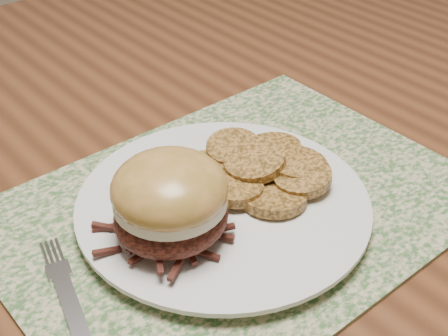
% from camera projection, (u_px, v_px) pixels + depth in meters
% --- Properties ---
extents(dining_table, '(1.50, 0.90, 0.75)m').
position_uv_depth(dining_table, '(135.00, 179.00, 0.77)').
color(dining_table, brown).
rests_on(dining_table, ground).
extents(placemat, '(0.45, 0.33, 0.00)m').
position_uv_depth(placemat, '(236.00, 207.00, 0.60)').
color(placemat, '#3B6232').
rests_on(placemat, dining_table).
extents(dinner_plate, '(0.26, 0.26, 0.02)m').
position_uv_depth(dinner_plate, '(223.00, 206.00, 0.59)').
color(dinner_plate, silver).
rests_on(dinner_plate, placemat).
extents(pork_sandwich, '(0.13, 0.13, 0.08)m').
position_uv_depth(pork_sandwich, '(170.00, 200.00, 0.52)').
color(pork_sandwich, black).
rests_on(pork_sandwich, dinner_plate).
extents(roasted_potatoes, '(0.15, 0.15, 0.04)m').
position_uv_depth(roasted_potatoes, '(260.00, 169.00, 0.61)').
color(roasted_potatoes, olive).
rests_on(roasted_potatoes, dinner_plate).
extents(fork, '(0.06, 0.17, 0.00)m').
position_uv_depth(fork, '(71.00, 305.00, 0.50)').
color(fork, '#B0B0B7').
rests_on(fork, placemat).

